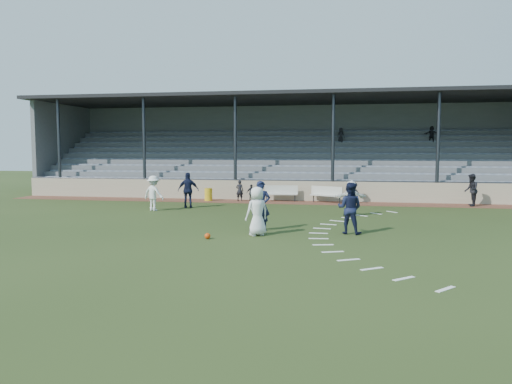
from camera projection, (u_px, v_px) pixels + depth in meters
ground at (244, 231)px, 19.25m from camera, size 90.00×90.00×0.00m
cinder_track at (280, 202)px, 29.54m from camera, size 34.00×2.00×0.02m
retaining_wall at (283, 191)px, 30.51m from camera, size 34.00×0.18×1.20m
bench_left at (281, 192)px, 29.91m from camera, size 2.03×0.65×0.95m
bench_right at (327, 193)px, 29.14m from camera, size 1.99×1.26×0.95m
trash_bin at (208, 194)px, 30.25m from camera, size 0.47×0.47×0.76m
football at (208, 236)px, 17.56m from camera, size 0.21×0.21×0.21m
player_white_lead at (257, 211)px, 18.20m from camera, size 1.04×1.00×1.79m
player_navy_lead at (261, 206)px, 19.32m from camera, size 0.78×0.59×1.93m
player_navy_mid at (350, 208)px, 18.56m from camera, size 1.08×0.93×1.93m
player_white_wing at (154, 193)px, 25.51m from camera, size 1.30×0.98×1.79m
player_navy_wing at (188, 190)px, 26.71m from camera, size 1.19×0.74×1.90m
player_white_back at (351, 198)px, 23.51m from camera, size 1.64×0.86×1.69m
official at (471, 190)px, 27.30m from camera, size 0.78×0.95×1.78m
sub_left_near at (240, 191)px, 30.08m from camera, size 0.47×0.32×1.25m
sub_left_far at (252, 193)px, 29.68m from camera, size 0.61×0.26×1.03m
sub_right at (354, 193)px, 28.93m from camera, size 0.89×0.71×1.20m
grandstand at (292, 162)px, 34.99m from camera, size 34.60×9.00×6.61m
penalty_arc at (353, 234)px, 18.51m from camera, size 3.89×14.63×0.01m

